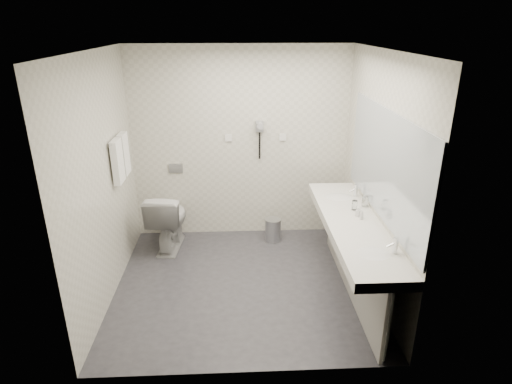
{
  "coord_description": "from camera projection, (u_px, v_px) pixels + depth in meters",
  "views": [
    {
      "loc": [
        -0.06,
        -4.07,
        2.74
      ],
      "look_at": [
        0.15,
        0.15,
        1.05
      ],
      "focal_mm": 29.94,
      "sensor_mm": 36.0,
      "label": 1
    }
  ],
  "objects": [
    {
      "name": "wall_front",
      "position": [
        245.0,
        241.0,
        3.12
      ],
      "size": [
        2.8,
        0.0,
        2.8
      ],
      "primitive_type": "plane",
      "rotation": [
        -1.57,
        0.0,
        0.0
      ],
      "color": "beige",
      "rests_on": "floor"
    },
    {
      "name": "soap_bottle_a",
      "position": [
        358.0,
        212.0,
        4.44
      ],
      "size": [
        0.06,
        0.06,
        0.1
      ],
      "primitive_type": "imported",
      "rotation": [
        0.0,
        0.0,
        0.72
      ],
      "color": "white",
      "rests_on": "vanity_counter"
    },
    {
      "name": "dryer_barrel",
      "position": [
        260.0,
        125.0,
        5.35
      ],
      "size": [
        0.08,
        0.14,
        0.08
      ],
      "primitive_type": "cylinder",
      "rotation": [
        1.57,
        0.0,
        0.0
      ],
      "color": "gray",
      "rests_on": "dryer_cradle"
    },
    {
      "name": "pedal_bin",
      "position": [
        273.0,
        230.0,
        5.69
      ],
      "size": [
        0.26,
        0.26,
        0.3
      ],
      "primitive_type": "cylinder",
      "rotation": [
        0.0,
        0.0,
        -0.21
      ],
      "color": "#B2B5BA",
      "rests_on": "floor"
    },
    {
      "name": "vanity_counter",
      "position": [
        353.0,
        226.0,
        4.36
      ],
      "size": [
        0.55,
        2.2,
        0.1
      ],
      "primitive_type": "cube",
      "color": "silver",
      "rests_on": "floor"
    },
    {
      "name": "basin_far",
      "position": [
        339.0,
        198.0,
        4.95
      ],
      "size": [
        0.4,
        0.31,
        0.05
      ],
      "primitive_type": "ellipsoid",
      "color": "silver",
      "rests_on": "vanity_counter"
    },
    {
      "name": "basin_near",
      "position": [
        372.0,
        255.0,
        3.74
      ],
      "size": [
        0.4,
        0.31,
        0.05
      ],
      "primitive_type": "ellipsoid",
      "color": "silver",
      "rests_on": "vanity_counter"
    },
    {
      "name": "glass_left",
      "position": [
        355.0,
        205.0,
        4.59
      ],
      "size": [
        0.08,
        0.08,
        0.11
      ],
      "primitive_type": "cylinder",
      "rotation": [
        0.0,
        0.0,
        0.39
      ],
      "color": "silver",
      "rests_on": "vanity_counter"
    },
    {
      "name": "mirror",
      "position": [
        385.0,
        165.0,
        4.13
      ],
      "size": [
        0.02,
        2.2,
        1.05
      ],
      "primitive_type": "cube",
      "color": "#B2BCC6",
      "rests_on": "wall_right"
    },
    {
      "name": "flush_plate",
      "position": [
        176.0,
        168.0,
        5.59
      ],
      "size": [
        0.18,
        0.02,
        0.12
      ],
      "primitive_type": "cube",
      "color": "#B2B5BA",
      "rests_on": "wall_back"
    },
    {
      "name": "wall_back",
      "position": [
        240.0,
        145.0,
        5.53
      ],
      "size": [
        2.8,
        0.0,
        2.8
      ],
      "primitive_type": "plane",
      "rotation": [
        1.57,
        0.0,
        0.0
      ],
      "color": "beige",
      "rests_on": "floor"
    },
    {
      "name": "faucet_near",
      "position": [
        395.0,
        245.0,
        3.72
      ],
      "size": [
        0.04,
        0.04,
        0.15
      ],
      "primitive_type": "cylinder",
      "color": "silver",
      "rests_on": "vanity_counter"
    },
    {
      "name": "faucet_far",
      "position": [
        356.0,
        191.0,
        4.93
      ],
      "size": [
        0.04,
        0.04,
        0.15
      ],
      "primitive_type": "cylinder",
      "color": "silver",
      "rests_on": "vanity_counter"
    },
    {
      "name": "soap_bottle_c",
      "position": [
        362.0,
        214.0,
        4.37
      ],
      "size": [
        0.04,
        0.04,
        0.1
      ],
      "primitive_type": "imported",
      "rotation": [
        0.0,
        0.0,
        -0.09
      ],
      "color": "white",
      "rests_on": "vanity_counter"
    },
    {
      "name": "towel_near",
      "position": [
        118.0,
        162.0,
        4.62
      ],
      "size": [
        0.07,
        0.24,
        0.48
      ],
      "primitive_type": "cube",
      "color": "white",
      "rests_on": "towel_rail"
    },
    {
      "name": "vanity_panel",
      "position": [
        352.0,
        262.0,
        4.52
      ],
      "size": [
        0.03,
        2.15,
        0.75
      ],
      "primitive_type": "cube",
      "color": "gray",
      "rests_on": "floor"
    },
    {
      "name": "dryer_cord",
      "position": [
        260.0,
        146.0,
        5.5
      ],
      "size": [
        0.02,
        0.02,
        0.35
      ],
      "primitive_type": "cylinder",
      "color": "black",
      "rests_on": "dryer_cradle"
    },
    {
      "name": "towel_rail",
      "position": [
        117.0,
        139.0,
        4.66
      ],
      "size": [
        0.02,
        0.62,
        0.02
      ],
      "primitive_type": "cylinder",
      "rotation": [
        1.57,
        0.0,
        0.0
      ],
      "color": "silver",
      "rests_on": "wall_left"
    },
    {
      "name": "wall_right",
      "position": [
        378.0,
        177.0,
        4.39
      ],
      "size": [
        0.0,
        2.6,
        2.6
      ],
      "primitive_type": "plane",
      "rotation": [
        1.57,
        0.0,
        -1.57
      ],
      "color": "beige",
      "rests_on": "floor"
    },
    {
      "name": "toilet",
      "position": [
        168.0,
        220.0,
        5.45
      ],
      "size": [
        0.51,
        0.8,
        0.77
      ],
      "primitive_type": "imported",
      "rotation": [
        0.0,
        0.0,
        3.04
      ],
      "color": "silver",
      "rests_on": "floor"
    },
    {
      "name": "towel_far",
      "position": [
        124.0,
        154.0,
        4.88
      ],
      "size": [
        0.07,
        0.24,
        0.48
      ],
      "primitive_type": "cube",
      "color": "white",
      "rests_on": "towel_rail"
    },
    {
      "name": "dryer_cradle",
      "position": [
        260.0,
        126.0,
        5.42
      ],
      "size": [
        0.1,
        0.04,
        0.14
      ],
      "primitive_type": "cube",
      "color": "gray",
      "rests_on": "wall_back"
    },
    {
      "name": "vanity_post_far",
      "position": [
        333.0,
        219.0,
        5.49
      ],
      "size": [
        0.06,
        0.06,
        0.75
      ],
      "primitive_type": "cylinder",
      "color": "silver",
      "rests_on": "floor"
    },
    {
      "name": "switch_plate_a",
      "position": [
        228.0,
        138.0,
        5.48
      ],
      "size": [
        0.09,
        0.02,
        0.09
      ],
      "primitive_type": "cube",
      "color": "silver",
      "rests_on": "wall_back"
    },
    {
      "name": "floor",
      "position": [
        243.0,
        284.0,
        4.79
      ],
      "size": [
        2.8,
        2.8,
        0.0
      ],
      "primitive_type": "plane",
      "color": "#2F2E34",
      "rests_on": "ground"
    },
    {
      "name": "wall_left",
      "position": [
        102.0,
        182.0,
        4.26
      ],
      "size": [
        0.0,
        2.6,
        2.6
      ],
      "primitive_type": "plane",
      "rotation": [
        1.57,
        0.0,
        1.57
      ],
      "color": "beige",
      "rests_on": "floor"
    },
    {
      "name": "ceiling",
      "position": [
        240.0,
        50.0,
        3.86
      ],
      "size": [
        2.8,
        2.8,
        0.0
      ],
      "primitive_type": "plane",
      "rotation": [
        3.14,
        0.0,
        0.0
      ],
      "color": "silver",
      "rests_on": "wall_back"
    },
    {
      "name": "glass_right",
      "position": [
        365.0,
        201.0,
        4.67
      ],
      "size": [
        0.08,
        0.08,
        0.12
      ],
      "primitive_type": "cylinder",
      "rotation": [
        0.0,
        0.0,
        0.29
      ],
      "color": "silver",
      "rests_on": "vanity_counter"
    },
    {
      "name": "switch_plate_b",
      "position": [
        283.0,
        137.0,
        5.51
      ],
      "size": [
        0.09,
        0.02,
        0.09
      ],
      "primitive_type": "cube",
      "color": "silver",
      "rests_on": "wall_back"
    },
    {
      "name": "bin_lid",
      "position": [
        273.0,
        220.0,
        5.63
      ],
      "size": [
        0.21,
        0.21,
        0.02
      ],
      "primitive_type": "cylinder",
      "color": "#B2B5BA",
      "rests_on": "pedal_bin"
    },
    {
      "name": "vanity_post_near",
      "position": [
        387.0,
        327.0,
        3.56
      ],
      "size": [
        0.06,
        0.06,
        0.75
      ],
      "primitive_type": "cylinder",
      "color": "silver",
      "rests_on": "floor"
    }
  ]
}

